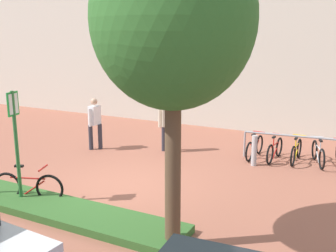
{
  "coord_description": "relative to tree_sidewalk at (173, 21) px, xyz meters",
  "views": [
    {
      "loc": [
        5.35,
        -7.8,
        3.7
      ],
      "look_at": [
        0.68,
        1.25,
        1.37
      ],
      "focal_mm": 42.3,
      "sensor_mm": 36.0,
      "label": 1
    }
  ],
  "objects": [
    {
      "name": "ground_plane",
      "position": [
        -2.46,
        2.01,
        -3.93
      ],
      "size": [
        60.0,
        60.0,
        0.0
      ],
      "primitive_type": "plane",
      "color": "#9E5B47"
    },
    {
      "name": "building_facade",
      "position": [
        -2.46,
        9.82,
        1.07
      ],
      "size": [
        28.0,
        1.2,
        10.0
      ],
      "primitive_type": "cube",
      "color": "beige",
      "rests_on": "ground"
    },
    {
      "name": "planter_strip",
      "position": [
        -3.34,
        0.1,
        -3.85
      ],
      "size": [
        7.0,
        1.1,
        0.16
      ],
      "primitive_type": "cube",
      "color": "#336028",
      "rests_on": "ground"
    },
    {
      "name": "tree_sidewalk",
      "position": [
        0.0,
        0.0,
        0.0
      ],
      "size": [
        2.66,
        2.66,
        5.42
      ],
      "color": "brown",
      "rests_on": "ground"
    },
    {
      "name": "parking_sign_post",
      "position": [
        -3.87,
        0.1,
        -2.27
      ],
      "size": [
        0.11,
        0.36,
        2.56
      ],
      "color": "#2D7238",
      "rests_on": "ground"
    },
    {
      "name": "bike_at_sign",
      "position": [
        -3.82,
        0.28,
        -3.58
      ],
      "size": [
        1.61,
        0.64,
        0.86
      ],
      "color": "black",
      "rests_on": "ground"
    },
    {
      "name": "bike_rack_cluster",
      "position": [
        1.41,
        6.08,
        -3.59
      ],
      "size": [
        3.74,
        1.87,
        0.83
      ],
      "color": "#99999E",
      "rests_on": "ground"
    },
    {
      "name": "bollard_steel",
      "position": [
        0.07,
        5.14,
        -3.48
      ],
      "size": [
        0.16,
        0.16,
        0.9
      ],
      "primitive_type": "cylinder",
      "color": "#ADADB2",
      "rests_on": "ground"
    },
    {
      "name": "person_casual_tan",
      "position": [
        -2.83,
        5.27,
        -2.95
      ],
      "size": [
        0.46,
        0.46,
        1.72
      ],
      "color": "#2D2D38",
      "rests_on": "ground"
    },
    {
      "name": "person_shirt_blue",
      "position": [
        -5.08,
        4.4,
        -2.95
      ],
      "size": [
        0.38,
        0.61,
        1.72
      ],
      "color": "#2D2D38",
      "rests_on": "ground"
    }
  ]
}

